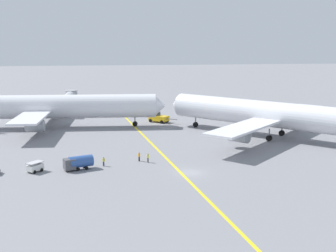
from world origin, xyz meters
The scene contains 11 objects.
ground_plane centered at (0.00, 0.00, 0.00)m, with size 600.00×600.00×0.00m, color gray.
taxiway_stripe centered at (-2.97, 10.00, 0.00)m, with size 0.50×120.00×0.01m, color yellow.
airliner_at_gate_left centered at (-28.18, 42.65, 5.21)m, with size 57.90×39.35×16.15m.
airliner_being_pushed centered at (21.45, 25.30, 5.22)m, with size 40.76×40.60×15.43m.
pushback_tug centered at (-0.35, 46.37, 1.26)m, with size 7.15×6.48×2.98m.
gse_fuel_bowser_stubby centered at (-18.78, 4.10, 1.33)m, with size 5.25×3.47×2.40m.
gse_baggage_cart_trailing centered at (-25.86, 3.72, 0.86)m, with size 2.97×3.10×1.71m.
ground_crew_ramp_agent_by_cones centered at (-8.07, 8.25, 0.86)m, with size 0.36×0.36×1.66m.
ground_crew_marshaller_foreground centered at (-6.56, 7.16, 0.88)m, with size 0.36×0.36×1.69m.
ground_crew_wing_walker_right centered at (-14.48, 5.79, 0.83)m, with size 0.41×0.42×1.60m.
jet_bridge centered at (-25.21, 65.26, 4.40)m, with size 4.36×16.27×6.18m.
Camera 1 is at (-13.22, -71.93, 22.23)m, focal length 48.57 mm.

